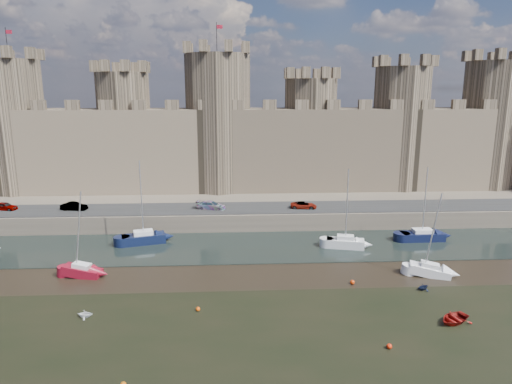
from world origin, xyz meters
TOP-DOWN VIEW (x-y plane):
  - ground at (0.00, 0.00)m, footprint 160.00×160.00m
  - water_channel at (0.00, 24.00)m, footprint 160.00×12.00m
  - quay at (0.00, 60.00)m, footprint 160.00×60.00m
  - road at (0.00, 34.00)m, footprint 160.00×7.00m
  - castle at (-0.64, 48.00)m, footprint 108.50×11.00m
  - car_0 at (-28.86, 34.65)m, footprint 3.77×2.17m
  - car_1 at (-18.75, 34.03)m, footprint 3.91×1.85m
  - car_2 at (1.15, 33.60)m, footprint 4.54×2.61m
  - car_3 at (14.80, 33.28)m, footprint 4.04×2.21m
  - sailboat_1 at (-7.35, 25.95)m, footprint 5.85×3.53m
  - sailboat_2 at (18.59, 22.96)m, footprint 4.99×2.88m
  - sailboat_3 at (29.54, 25.30)m, footprint 5.66×2.30m
  - sailboat_4 at (-12.00, 15.54)m, footprint 4.26×2.26m
  - sailboat_5 at (25.61, 13.79)m, footprint 4.59×2.97m
  - dinghy_3 at (-8.86, 6.30)m, footprint 1.46×1.28m
  - dinghy_4 at (23.42, 3.69)m, footprint 3.90×3.59m
  - dinghy_7 at (23.40, 10.23)m, footprint 1.69×1.59m
  - buoy_1 at (1.06, 6.99)m, footprint 0.41×0.41m
  - buoy_3 at (16.67, 12.00)m, footprint 0.48×0.48m
  - buoy_5 at (16.44, -0.03)m, footprint 0.44×0.44m

SIDE VIEW (x-z plane):
  - ground at x=0.00m, z-range 0.00..0.00m
  - water_channel at x=0.00m, z-range 0.00..0.08m
  - buoy_1 at x=1.06m, z-range 0.00..0.41m
  - buoy_5 at x=16.44m, z-range 0.00..0.44m
  - buoy_3 at x=16.67m, z-range 0.00..0.48m
  - dinghy_4 at x=23.42m, z-range 0.00..0.66m
  - dinghy_7 at x=23.40m, z-range 0.00..0.71m
  - dinghy_3 at x=-8.86m, z-range 0.00..0.73m
  - sailboat_5 at x=25.61m, z-range -3.94..5.30m
  - sailboat_4 at x=-12.00m, z-range -4.03..5.44m
  - sailboat_3 at x=29.54m, z-range -4.15..5.69m
  - sailboat_2 at x=18.59m, z-range -4.25..5.87m
  - sailboat_1 at x=-7.35m, z-range -4.64..6.34m
  - quay at x=0.00m, z-range 0.00..2.50m
  - road at x=0.00m, z-range 2.50..2.60m
  - car_3 at x=14.80m, z-range 2.50..3.57m
  - car_0 at x=-28.86m, z-range 2.50..3.71m
  - car_1 at x=-18.75m, z-range 2.50..3.74m
  - car_2 at x=1.15m, z-range 2.50..3.74m
  - castle at x=-0.64m, z-range -2.83..26.17m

